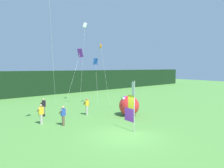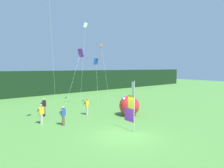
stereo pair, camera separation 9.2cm
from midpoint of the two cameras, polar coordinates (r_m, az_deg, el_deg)
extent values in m
plane|color=#518E3D|center=(13.44, 4.27, -15.14)|extent=(120.00, 120.00, 0.00)
cube|color=black|center=(33.65, -23.43, 0.17)|extent=(80.00, 2.40, 4.07)
cylinder|color=#B7B7BC|center=(13.62, 6.89, -6.80)|extent=(0.06, 0.06, 3.70)
cube|color=purple|center=(14.13, 5.37, -9.22)|extent=(0.02, 0.97, 0.99)
cube|color=yellow|center=(13.79, 5.93, -5.39)|extent=(0.02, 0.60, 0.99)
cube|color=white|center=(13.52, 6.51, -1.38)|extent=(0.02, 0.23, 0.99)
cylinder|color=#B7B2A3|center=(18.72, -7.38, -7.90)|extent=(0.22, 0.22, 0.92)
cube|color=yellow|center=(18.57, -7.41, -5.72)|extent=(0.36, 0.20, 0.53)
sphere|color=#A37556|center=(18.51, -7.42, -4.56)|extent=(0.20, 0.20, 0.20)
cylinder|color=#A37556|center=(18.51, -8.12, -5.66)|extent=(0.09, 0.48, 0.42)
cylinder|color=#A37556|center=(18.71, -6.81, -5.83)|extent=(0.09, 0.14, 0.56)
cylinder|color=#B7B2A3|center=(16.73, -20.35, -9.92)|extent=(0.22, 0.22, 0.81)
cube|color=yellow|center=(16.56, -20.43, -7.53)|extent=(0.36, 0.20, 0.62)
sphere|color=tan|center=(16.48, -20.47, -6.07)|extent=(0.20, 0.20, 0.20)
cylinder|color=tan|center=(16.54, -21.27, -7.28)|extent=(0.09, 0.48, 0.42)
cylinder|color=tan|center=(16.64, -19.67, -7.50)|extent=(0.09, 0.14, 0.56)
cylinder|color=black|center=(19.21, -19.70, -7.80)|extent=(0.22, 0.22, 0.94)
cube|color=black|center=(19.06, -19.76, -5.58)|extent=(0.36, 0.20, 0.58)
sphere|color=tan|center=(18.99, -19.80, -4.36)|extent=(0.20, 0.20, 0.20)
cylinder|color=tan|center=(19.04, -20.49, -5.42)|extent=(0.09, 0.48, 0.42)
cylinder|color=tan|center=(19.14, -19.11, -5.62)|extent=(0.09, 0.14, 0.56)
cylinder|color=brown|center=(15.79, -14.30, -10.64)|extent=(0.22, 0.22, 0.82)
cube|color=#284CA8|center=(15.62, -14.35, -8.22)|extent=(0.36, 0.20, 0.55)
sphere|color=tan|center=(15.53, -14.39, -6.79)|extent=(0.20, 0.20, 0.20)
cylinder|color=tan|center=(15.57, -15.23, -8.09)|extent=(0.09, 0.48, 0.42)
cylinder|color=tan|center=(15.73, -13.59, -8.29)|extent=(0.09, 0.14, 0.56)
sphere|color=red|center=(18.31, 5.38, -6.54)|extent=(1.94, 1.94, 1.94)
sphere|color=green|center=(18.29, 3.41, -4.23)|extent=(0.27, 0.27, 0.27)
sphere|color=white|center=(17.82, 3.72, -4.47)|extent=(0.27, 0.27, 0.27)
sphere|color=purple|center=(17.98, 4.01, -4.02)|extent=(0.27, 0.27, 0.27)
cylinder|color=brown|center=(23.08, -9.51, -6.53)|extent=(0.03, 0.03, 0.08)
cylinder|color=silver|center=(23.41, -8.68, 5.69)|extent=(1.48, 1.00, 9.86)
cube|color=white|center=(24.77, -7.89, 17.16)|extent=(0.66, 0.61, 0.66)
cylinder|color=brown|center=(16.82, -16.18, -11.02)|extent=(0.03, 0.03, 0.08)
cylinder|color=silver|center=(15.14, -17.14, 5.50)|extent=(1.06, 1.85, 9.63)
cylinder|color=brown|center=(20.28, -14.28, -8.22)|extent=(0.03, 0.03, 0.08)
cylinder|color=silver|center=(21.36, -11.65, 1.00)|extent=(3.18, 1.95, 6.36)
cube|color=purple|center=(22.97, -9.32, 9.24)|extent=(0.54, 0.79, 0.98)
cylinder|color=purple|center=(22.92, -9.29, 7.10)|extent=(0.02, 0.02, 0.70)
cylinder|color=brown|center=(22.25, -0.38, -6.90)|extent=(0.03, 0.03, 0.08)
cylinder|color=silver|center=(22.22, -1.75, 2.25)|extent=(0.34, 1.32, 7.13)
cone|color=orange|center=(22.76, -3.10, 11.29)|extent=(0.77, 0.86, 0.78)
cylinder|color=brown|center=(21.47, -3.88, -7.34)|extent=(0.03, 0.03, 0.08)
cylinder|color=silver|center=(22.29, -4.36, -0.01)|extent=(1.12, 2.23, 5.38)
cube|color=blue|center=(23.44, -4.79, 6.81)|extent=(0.61, 0.36, 0.77)
cylinder|color=blue|center=(23.43, -4.78, 4.98)|extent=(0.02, 0.02, 0.70)
camera|label=1|loc=(0.05, -89.82, 0.02)|focal=30.30mm
camera|label=2|loc=(0.05, 90.18, -0.02)|focal=30.30mm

